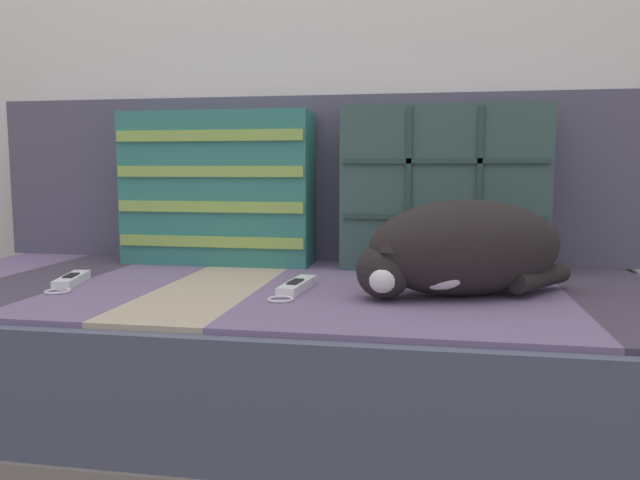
{
  "coord_description": "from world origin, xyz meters",
  "views": [
    {
      "loc": [
        0.34,
        -1.18,
        0.62
      ],
      "look_at": [
        0.12,
        0.03,
        0.48
      ],
      "focal_mm": 35.0,
      "sensor_mm": 36.0,
      "label": 1
    }
  ],
  "objects": [
    {
      "name": "sleeping_cat",
      "position": [
        0.39,
        0.02,
        0.47
      ],
      "size": [
        0.43,
        0.32,
        0.18
      ],
      "color": "black",
      "rests_on": "couch"
    },
    {
      "name": "ground_plane",
      "position": [
        0.0,
        0.0,
        0.0
      ],
      "size": [
        14.0,
        14.0,
        0.0
      ],
      "primitive_type": "plane",
      "color": "#564C47"
    },
    {
      "name": "sofa_backrest",
      "position": [
        0.0,
        0.48,
        0.59
      ],
      "size": [
        1.67,
        0.14,
        0.43
      ],
      "color": "#514C60",
      "rests_on": "couch"
    },
    {
      "name": "throw_pillow_striped",
      "position": [
        -0.19,
        0.33,
        0.57
      ],
      "size": [
        0.48,
        0.14,
        0.38
      ],
      "color": "#337A70",
      "rests_on": "couch"
    },
    {
      "name": "game_remote_near",
      "position": [
        -0.4,
        -0.0,
        0.39
      ],
      "size": [
        0.09,
        0.2,
        0.02
      ],
      "color": "white",
      "rests_on": "couch"
    },
    {
      "name": "throw_pillow_quilted",
      "position": [
        0.36,
        0.33,
        0.57
      ],
      "size": [
        0.48,
        0.14,
        0.39
      ],
      "color": "#38514C",
      "rests_on": "couch"
    },
    {
      "name": "game_remote_far",
      "position": [
        0.08,
        0.01,
        0.39
      ],
      "size": [
        0.06,
        0.21,
        0.02
      ],
      "color": "white",
      "rests_on": "couch"
    },
    {
      "name": "couch",
      "position": [
        0.0,
        0.11,
        0.19
      ],
      "size": [
        1.7,
        0.88,
        0.38
      ],
      "color": "gray",
      "rests_on": "ground_plane"
    }
  ]
}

